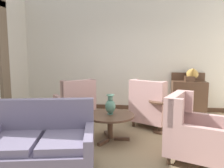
% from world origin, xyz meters
% --- Properties ---
extents(ground, '(8.49, 8.49, 0.00)m').
position_xyz_m(ground, '(0.00, 0.00, 0.00)').
color(ground, '#9E896B').
extents(wall_back, '(6.22, 0.08, 3.31)m').
position_xyz_m(wall_back, '(0.00, 2.70, 1.65)').
color(wall_back, silver).
rests_on(wall_back, ground).
extents(baseboard_back, '(6.06, 0.03, 0.12)m').
position_xyz_m(baseboard_back, '(0.00, 2.64, 0.06)').
color(baseboard_back, '#4C3323').
rests_on(baseboard_back, ground).
extents(area_rug, '(3.36, 3.36, 0.01)m').
position_xyz_m(area_rug, '(0.00, 0.30, 0.01)').
color(area_rug, '#847051').
rests_on(area_rug, ground).
extents(coffee_table, '(0.90, 0.90, 0.50)m').
position_xyz_m(coffee_table, '(-0.14, 0.25, 0.41)').
color(coffee_table, '#4C3323').
rests_on(coffee_table, ground).
extents(porcelain_vase, '(0.19, 0.19, 0.36)m').
position_xyz_m(porcelain_vase, '(-0.14, 0.26, 0.66)').
color(porcelain_vase, '#4C7A66').
rests_on(porcelain_vase, coffee_table).
extents(settee, '(1.56, 1.16, 0.95)m').
position_xyz_m(settee, '(-0.90, -0.98, 0.39)').
color(settee, slate).
rests_on(settee, ground).
extents(armchair_near_window, '(1.09, 1.08, 0.99)m').
position_xyz_m(armchair_near_window, '(1.20, -0.34, 0.42)').
color(armchair_near_window, tan).
rests_on(armchair_near_window, ground).
extents(armchair_near_sideboard, '(1.12, 1.15, 1.03)m').
position_xyz_m(armchair_near_sideboard, '(-1.09, 1.20, 0.43)').
color(armchair_near_sideboard, tan).
rests_on(armchair_near_sideboard, ground).
extents(armchair_beside_settee, '(1.08, 1.10, 1.04)m').
position_xyz_m(armchair_beside_settee, '(0.64, 1.18, 0.44)').
color(armchair_beside_settee, tan).
rests_on(armchair_beside_settee, ground).
extents(side_table, '(0.52, 0.52, 0.66)m').
position_xyz_m(side_table, '(0.82, 0.81, 0.40)').
color(side_table, '#4C3323').
rests_on(side_table, ground).
extents(sideboard, '(0.88, 0.44, 1.09)m').
position_xyz_m(sideboard, '(1.66, 2.40, 0.50)').
color(sideboard, '#4C3323').
rests_on(sideboard, ground).
extents(gramophone, '(0.36, 0.44, 0.48)m').
position_xyz_m(gramophone, '(1.71, 2.32, 1.11)').
color(gramophone, '#4C3323').
rests_on(gramophone, sideboard).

